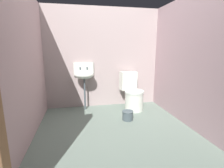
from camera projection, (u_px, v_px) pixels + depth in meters
ground_plane at (116, 134)px, 2.62m from camera, size 2.85×2.99×0.08m
wall_back at (103, 58)px, 3.68m from camera, size 2.85×0.10×2.13m
wall_left at (22, 65)px, 2.24m from camera, size 0.10×2.79×2.13m
wall_right at (191, 62)px, 2.73m from camera, size 0.10×2.79×2.13m
toilet_near_wall at (132, 94)px, 3.56m from camera, size 0.46×0.64×0.78m
sink at (84, 74)px, 3.46m from camera, size 0.42×0.35×0.99m
bucket at (128, 115)px, 3.04m from camera, size 0.21×0.21×0.17m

